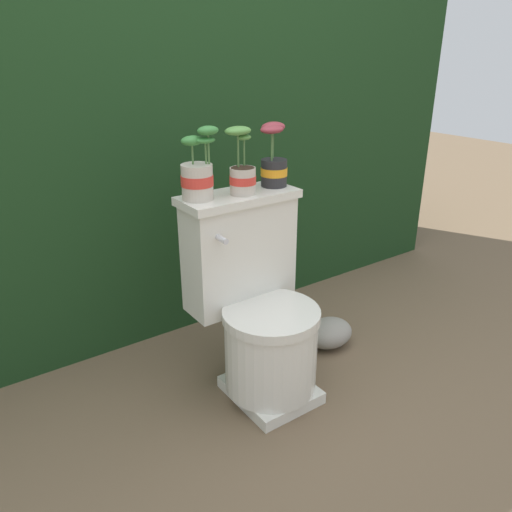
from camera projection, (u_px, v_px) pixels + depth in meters
The scene contains 7 objects.
ground_plane at pixel (269, 393), 1.94m from camera, with size 12.00×12.00×0.00m, color brown.
hedge_backdrop at pixel (132, 150), 2.54m from camera, with size 3.37×1.08×1.52m.
toilet at pixel (258, 309), 1.87m from camera, with size 0.44×0.48×0.76m.
potted_plant_left at pixel (198, 174), 1.69m from camera, with size 0.13×0.11×0.25m.
potted_plant_midleft at pixel (242, 171), 1.76m from camera, with size 0.10×0.10×0.24m.
potted_plant_middle at pixel (274, 161), 1.86m from camera, with size 0.13×0.11×0.23m.
garden_stone at pixel (329, 333), 2.24m from camera, with size 0.22×0.18×0.12m.
Camera 1 is at (-0.96, -1.27, 1.25)m, focal length 35.00 mm.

